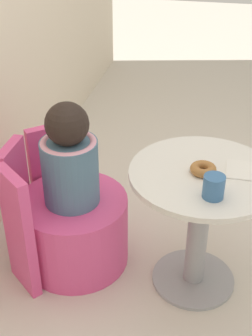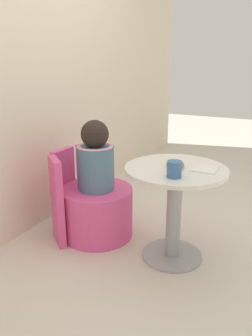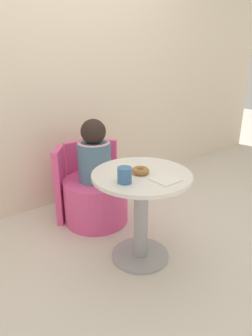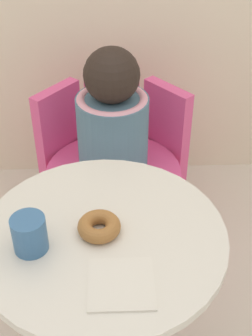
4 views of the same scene
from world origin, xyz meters
name	(u,v)px [view 3 (image 3 of 4)]	position (x,y,z in m)	size (l,w,h in m)	color
ground_plane	(143,251)	(0.00, 0.00, 0.00)	(12.00, 12.00, 0.00)	beige
back_wall	(59,72)	(0.00, 1.13, 1.20)	(6.00, 0.06, 2.40)	beige
round_table	(141,201)	(-0.05, -0.03, 0.44)	(0.64, 0.64, 0.63)	#99999E
tub_chair	(96,200)	(-0.02, 0.58, 0.19)	(0.53, 0.53, 0.37)	#E54C8C
booth_backrest	(82,178)	(-0.02, 0.81, 0.32)	(0.63, 0.23, 0.64)	#E54C8C
child_figure	(94,153)	(-0.02, 0.58, 0.60)	(0.27, 0.27, 0.51)	slate
donut	(140,171)	(-0.06, -0.02, 0.65)	(0.11, 0.11, 0.04)	#9E6633
cup	(125,175)	(-0.23, -0.07, 0.68)	(0.09, 0.09, 0.10)	#386699
paper_napkin	(165,179)	(-0.01, -0.19, 0.64)	(0.15, 0.15, 0.01)	silver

